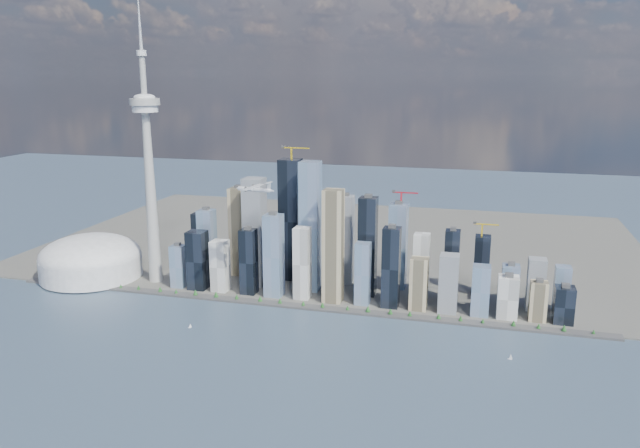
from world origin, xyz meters
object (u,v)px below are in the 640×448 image
(dome_stadium, at_px, (91,259))
(airplane, at_px, (255,189))
(sailboat_west, at_px, (190,326))
(sailboat_east, at_px, (510,358))
(needle_tower, at_px, (149,165))

(dome_stadium, relative_size, airplane, 2.81)
(dome_stadium, distance_m, airplane, 445.58)
(sailboat_west, distance_m, sailboat_east, 505.42)
(airplane, distance_m, sailboat_west, 249.66)
(needle_tower, height_order, dome_stadium, needle_tower)
(airplane, xyz_separation_m, sailboat_west, (-85.09, -88.11, -217.55))
(needle_tower, bearing_deg, dome_stadium, -175.91)
(sailboat_east, bearing_deg, dome_stadium, 179.73)
(needle_tower, height_order, sailboat_east, needle_tower)
(dome_stadium, bearing_deg, needle_tower, 4.09)
(sailboat_west, bearing_deg, dome_stadium, 125.71)
(airplane, relative_size, sailboat_east, 7.59)
(dome_stadium, height_order, airplane, airplane)
(sailboat_west, bearing_deg, needle_tower, 107.68)
(dome_stadium, bearing_deg, sailboat_west, -30.68)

